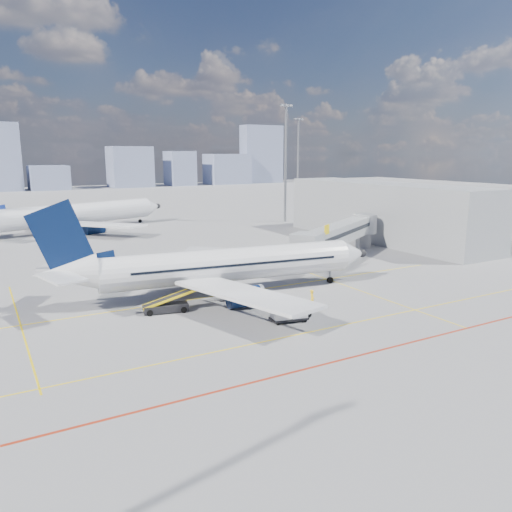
# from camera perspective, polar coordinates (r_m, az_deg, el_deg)

# --- Properties ---
(ground) EXTENTS (420.00, 420.00, 0.00)m
(ground) POSITION_cam_1_polar(r_m,az_deg,el_deg) (47.44, 0.49, -6.79)
(ground) COLOR gray
(ground) RESTS_ON ground
(apron_markings) EXTENTS (90.00, 35.12, 0.01)m
(apron_markings) POSITION_cam_1_polar(r_m,az_deg,el_deg) (43.98, 2.39, -8.30)
(apron_markings) COLOR yellow
(apron_markings) RESTS_ON ground
(jet_bridge) EXTENTS (23.55, 15.78, 6.30)m
(jet_bridge) POSITION_cam_1_polar(r_m,az_deg,el_deg) (73.25, 9.90, 2.62)
(jet_bridge) COLOR #96999E
(jet_bridge) RESTS_ON ground
(terminal_block) EXTENTS (10.00, 42.00, 10.00)m
(terminal_block) POSITION_cam_1_polar(r_m,az_deg,el_deg) (90.66, 14.39, 4.93)
(terminal_block) COLOR #96999E
(terminal_block) RESTS_ON ground
(floodlight_mast_ne) EXTENTS (3.20, 0.61, 25.45)m
(floodlight_mast_ne) POSITION_cam_1_polar(r_m,az_deg,el_deg) (111.78, 3.40, 10.88)
(floodlight_mast_ne) COLOR gray
(floodlight_mast_ne) RESTS_ON ground
(floodlight_mast_far) EXTENTS (3.20, 0.61, 25.45)m
(floodlight_mast_far) POSITION_cam_1_polar(r_m,az_deg,el_deg) (155.86, 4.82, 11.06)
(floodlight_mast_far) COLOR gray
(floodlight_mast_far) RESTS_ON ground
(distant_skyline) EXTENTS (247.52, 15.54, 29.25)m
(distant_skyline) POSITION_cam_1_polar(r_m,az_deg,el_deg) (230.56, -23.20, 9.48)
(distant_skyline) COLOR gray
(distant_skyline) RESTS_ON ground
(main_aircraft) EXTENTS (36.78, 31.95, 10.87)m
(main_aircraft) POSITION_cam_1_polar(r_m,az_deg,el_deg) (53.23, -4.55, -1.18)
(main_aircraft) COLOR silver
(main_aircraft) RESTS_ON ground
(second_aircraft) EXTENTS (41.75, 35.55, 12.55)m
(second_aircraft) POSITION_cam_1_polar(r_m,az_deg,el_deg) (104.83, -20.48, 4.44)
(second_aircraft) COLOR silver
(second_aircraft) RESTS_ON ground
(baggage_tug) EXTENTS (2.44, 1.62, 1.61)m
(baggage_tug) POSITION_cam_1_polar(r_m,az_deg,el_deg) (46.68, 4.67, -6.14)
(baggage_tug) COLOR silver
(baggage_tug) RESTS_ON ground
(cargo_dolly) EXTENTS (3.63, 2.13, 1.87)m
(cargo_dolly) POSITION_cam_1_polar(r_m,az_deg,el_deg) (45.54, 3.79, -6.25)
(cargo_dolly) COLOR black
(cargo_dolly) RESTS_ON ground
(belt_loader) EXTENTS (6.17, 2.51, 2.47)m
(belt_loader) POSITION_cam_1_polar(r_m,az_deg,el_deg) (48.92, -10.10, -5.61)
(belt_loader) COLOR black
(belt_loader) RESTS_ON ground
(ramp_worker) EXTENTS (0.73, 0.86, 2.00)m
(ramp_worker) POSITION_cam_1_polar(r_m,az_deg,el_deg) (49.19, 6.43, -4.97)
(ramp_worker) COLOR yellow
(ramp_worker) RESTS_ON ground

